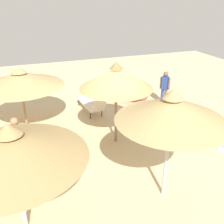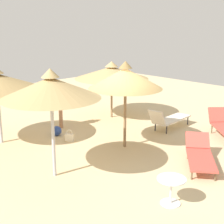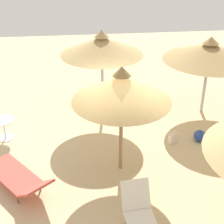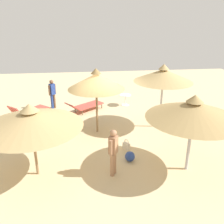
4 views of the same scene
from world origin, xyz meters
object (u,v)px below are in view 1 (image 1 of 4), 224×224
Objects in this scene: parasol_umbrella_near_left at (172,109)px; parasol_umbrella_center at (20,79)px; lounge_chair_far_right at (170,116)px; person_standing_front at (165,87)px; parasol_umbrella_edge at (116,78)px; person_standing_near_left at (17,139)px; beach_ball at (48,168)px; parasol_umbrella_far_left at (11,147)px; lounge_chair_near_right at (126,93)px; handbag at (75,163)px; lounge_chair_back at (92,104)px.

parasol_umbrella_near_left is 0.93× the size of parasol_umbrella_center.
person_standing_front reaches higher than lounge_chair_far_right.
person_standing_near_left is (-0.31, 3.06, -1.35)m from parasol_umbrella_edge.
person_standing_front is at bearing -60.41° from beach_ball.
person_standing_near_left is (-0.81, 5.48, 0.54)m from lounge_chair_far_right.
parasol_umbrella_far_left is 1.83× the size of person_standing_front.
parasol_umbrella_edge reaches higher than beach_ball.
lounge_chair_far_right is 1.86m from person_standing_front.
lounge_chair_near_right is (2.66, 0.71, 0.10)m from lounge_chair_far_right.
parasol_umbrella_center is 7.42× the size of handbag.
person_standing_near_left is (2.47, 3.27, -1.46)m from parasol_umbrella_near_left.
lounge_chair_near_right is at bearing -28.52° from parasol_umbrella_edge.
person_standing_front is 4.53× the size of beach_ball.
parasol_umbrella_far_left reaches higher than parasol_umbrella_center.
person_standing_front is 6.34m from beach_ball.
person_standing_front reaches higher than beach_ball.
person_standing_near_left is at bearing 46.12° from beach_ball.
lounge_chair_near_right is 5.92m from person_standing_near_left.
lounge_chair_near_right is at bearing -54.02° from person_standing_near_left.
handbag is (-4.13, 3.33, -0.27)m from lounge_chair_near_right.
lounge_chair_back is 1.14× the size of lounge_chair_near_right.
person_standing_front is (-0.30, -3.23, 0.47)m from lounge_chair_back.
parasol_umbrella_edge is 3.28m from beach_ball.
parasol_umbrella_center is 3.04m from lounge_chair_back.
parasol_umbrella_far_left is 1.51× the size of lounge_chair_near_right.
handbag is (-0.67, -1.45, -0.71)m from person_standing_near_left.
parasol_umbrella_center is 1.41× the size of lounge_chair_back.
handbag is (1.81, 1.82, -2.17)m from parasol_umbrella_near_left.
handbag is (-3.42, 1.47, -0.26)m from lounge_chair_back.
lounge_chair_back is 6.23× the size of beach_ball.
parasol_umbrella_near_left is at bearing -91.74° from parasol_umbrella_far_left.
handbag is (-3.01, -1.16, -1.73)m from parasol_umbrella_center.
lounge_chair_back is at bearing 52.79° from lounge_chair_far_right.
lounge_chair_far_right is (-1.95, -2.56, -0.08)m from lounge_chair_back.
lounge_chair_near_right is 1.21× the size of person_standing_front.
lounge_chair_back is (5.13, -2.92, -1.64)m from parasol_umbrella_far_left.
parasol_umbrella_edge is 1.78× the size of person_standing_near_left.
beach_ball is (-0.96, 2.39, -2.03)m from parasol_umbrella_edge.
lounge_chair_back is at bearing -33.34° from beach_ball.
person_standing_near_left is (2.37, 0.00, -1.19)m from parasol_umbrella_far_left.
parasol_umbrella_far_left is at bearing 131.27° from parasol_umbrella_edge.
beach_ball is (-3.00, -0.39, -1.70)m from parasol_umbrella_center.
parasol_umbrella_edge is 1.35× the size of lounge_chair_far_right.
person_standing_near_left is (-3.47, 4.78, 0.44)m from lounge_chair_near_right.
parasol_umbrella_far_left is 6.98× the size of handbag.
parasol_umbrella_near_left is 6.42m from lounge_chair_near_right.
person_standing_near_left is 3.78× the size of handbag.
person_standing_near_left is at bearing 172.98° from parasol_umbrella_center.
person_standing_near_left is (-2.76, 2.92, 0.46)m from lounge_chair_back.
parasol_umbrella_center reaches higher than lounge_chair_near_right.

